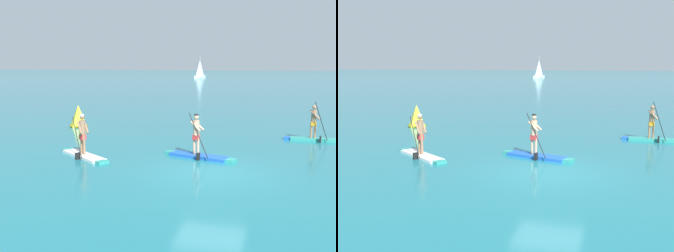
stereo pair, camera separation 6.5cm
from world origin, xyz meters
TOP-DOWN VIEW (x-y plane):
  - ground at (0.00, 0.00)m, footprint 440.00×440.00m
  - paddleboarder_near_left at (-5.68, 1.16)m, footprint 3.05×2.33m
  - paddleboarder_mid_center at (-0.93, 2.34)m, footprint 3.20×1.42m
  - paddleboarder_far_right at (4.15, 7.69)m, footprint 3.35×0.84m
  - race_marker_buoy at (-9.90, 8.73)m, footprint 1.12×1.12m
  - sailboat_left_horizon at (-19.27, 94.57)m, footprint 2.03×5.69m

SIDE VIEW (x-z plane):
  - ground at x=0.00m, z-range 0.00..0.00m
  - paddleboarder_mid_center at x=-0.93m, z-range -0.62..1.33m
  - paddleboarder_far_right at x=4.15m, z-range -0.67..1.39m
  - paddleboarder_near_left at x=-5.68m, z-range -0.56..1.30m
  - race_marker_buoy at x=-9.90m, z-range -0.07..1.29m
  - sailboat_left_horizon at x=-19.27m, z-range -2.27..3.72m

